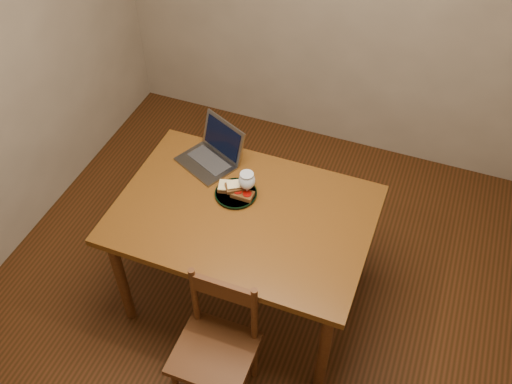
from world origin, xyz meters
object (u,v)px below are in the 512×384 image
(plate, at_px, (236,194))
(milk_glass, at_px, (247,185))
(laptop, at_px, (214,151))
(table, at_px, (244,223))
(chair, at_px, (216,344))

(plate, distance_m, milk_glass, 0.10)
(plate, relative_size, laptop, 0.57)
(table, distance_m, plate, 0.16)
(plate, height_order, laptop, laptop)
(table, distance_m, milk_glass, 0.20)
(chair, height_order, laptop, laptop)
(plate, relative_size, milk_glass, 1.32)
(milk_glass, relative_size, laptop, 0.43)
(chair, height_order, plate, chair)
(plate, bearing_deg, table, -49.60)
(table, height_order, laptop, laptop)
(table, xyz_separation_m, milk_glass, (-0.02, 0.11, 0.17))
(chair, height_order, milk_glass, milk_glass)
(table, height_order, milk_glass, milk_glass)
(plate, height_order, milk_glass, milk_glass)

